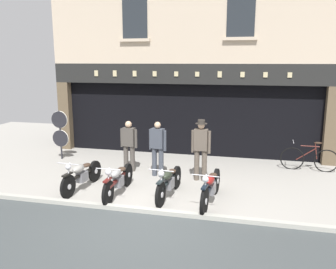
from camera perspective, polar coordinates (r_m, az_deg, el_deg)
The scene contains 12 objects.
ground at distance 7.38m, azimuth -6.00°, elevation -16.00°, with size 22.05×22.00×0.18m.
shop_facade at distance 14.39m, azimuth 4.46°, elevation 5.20°, with size 10.35×4.42×6.49m.
motorcycle_left at distance 9.75m, azimuth -13.81°, elevation -6.35°, with size 0.62×1.94×0.90m.
motorcycle_center_left at distance 9.17m, azimuth -8.08°, elevation -7.24°, with size 0.62×2.05×0.91m.
motorcycle_center at distance 8.95m, azimuth 0.13°, elevation -7.63°, with size 0.62×1.95×0.91m.
motorcycle_center_right at distance 8.63m, azimuth 6.92°, elevation -8.38°, with size 0.62×2.08×0.92m.
salesman_left at distance 11.01m, azimuth -6.34°, elevation -1.47°, with size 0.56×0.26×1.59m.
shopkeeper_center at distance 10.43m, azimuth -1.68°, elevation -1.94°, with size 0.55×0.29×1.65m.
salesman_right at distance 10.09m, azimuth 5.34°, elevation -2.04°, with size 0.56×0.33×1.78m.
tyre_sign_pole at distance 12.82m, azimuth -17.07°, elevation 0.75°, with size 0.61×0.06×1.71m.
advert_board_near at distance 12.66m, azimuth 15.42°, elevation 3.17°, with size 0.79×0.03×0.98m.
leaning_bicycle at distance 11.94m, azimuth 21.89°, elevation -3.65°, with size 1.74×0.50×0.96m.
Camera 1 is at (2.23, -7.12, 3.40)m, focal length 37.68 mm.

